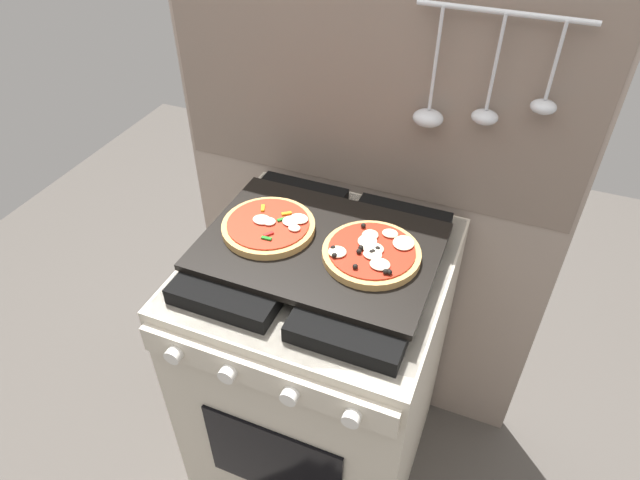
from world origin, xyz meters
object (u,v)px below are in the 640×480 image
stove (320,369)px  baking_tray (320,246)px  pizza_left (269,227)px  pizza_right (371,254)px

stove → baking_tray: bearing=90.0°
baking_tray → pizza_left: (-0.13, -0.00, 0.02)m
stove → pizza_right: size_ratio=4.08×
baking_tray → pizza_right: size_ratio=2.45×
stove → pizza_left: size_ratio=4.08×
pizza_left → pizza_right: pizza_right is taller
pizza_left → pizza_right: (0.25, -0.00, 0.00)m
baking_tray → pizza_left: size_ratio=2.45×
baking_tray → pizza_right: pizza_right is taller
pizza_left → baking_tray: bearing=1.3°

